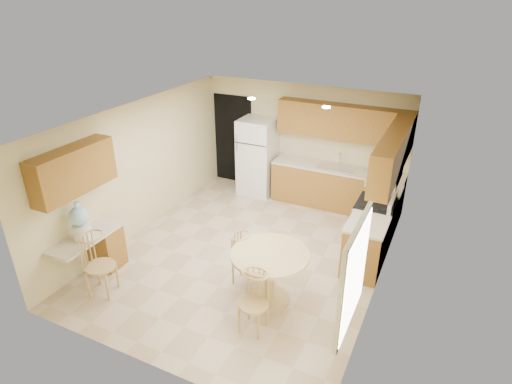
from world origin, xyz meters
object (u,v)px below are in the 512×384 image
at_px(refrigerator, 258,157).
at_px(chair_table_b, 250,301).
at_px(stove, 373,225).
at_px(chair_desk, 94,263).
at_px(chair_table_a, 242,257).
at_px(water_crock, 80,222).
at_px(dining_table, 270,270).

bearing_deg(refrigerator, chair_table_b, -65.73).
height_order(stove, chair_desk, stove).
bearing_deg(chair_table_a, water_crock, -67.22).
bearing_deg(chair_desk, water_crock, -136.18).
relative_size(stove, chair_table_b, 1.19).
xyz_separation_m(chair_desk, water_crock, (-0.45, 0.27, 0.44)).
bearing_deg(water_crock, refrigerator, 75.76).
bearing_deg(chair_table_b, chair_desk, 7.67).
bearing_deg(water_crock, stove, 36.62).
height_order(stove, chair_table_b, stove).
bearing_deg(dining_table, chair_table_b, -86.12).
height_order(dining_table, chair_table_a, chair_table_a).
bearing_deg(stove, water_crock, -143.38).
distance_m(refrigerator, chair_table_b, 4.52).
height_order(stove, water_crock, water_crock).
height_order(chair_table_a, water_crock, water_crock).
xyz_separation_m(stove, chair_table_a, (-1.62, -1.98, 0.05)).
height_order(refrigerator, stove, refrigerator).
bearing_deg(chair_table_a, chair_desk, -56.31).
distance_m(chair_table_a, chair_desk, 2.21).
height_order(refrigerator, chair_desk, refrigerator).
bearing_deg(chair_desk, chair_table_a, 107.69).
xyz_separation_m(dining_table, chair_table_a, (-0.55, 0.17, -0.04)).
xyz_separation_m(chair_table_a, chair_table_b, (0.60, -0.91, 0.04)).
xyz_separation_m(refrigerator, water_crock, (-1.05, -4.14, 0.19)).
xyz_separation_m(chair_table_b, chair_desk, (-2.45, -0.30, 0.06)).
relative_size(dining_table, water_crock, 1.82).
bearing_deg(dining_table, chair_table_a, 162.96).
bearing_deg(stove, dining_table, -116.53).
xyz_separation_m(refrigerator, chair_desk, (-0.60, -4.41, -0.25)).
relative_size(chair_table_b, water_crock, 1.45).
bearing_deg(chair_desk, stove, 117.15).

